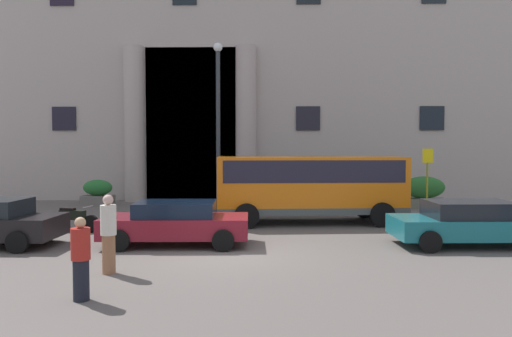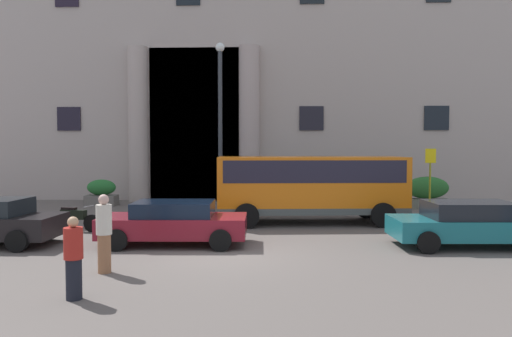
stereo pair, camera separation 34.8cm
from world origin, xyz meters
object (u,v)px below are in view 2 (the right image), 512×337
(hedge_planter_east, at_px, (102,193))
(parked_estate_mid, at_px, (469,223))
(orange_minibus, at_px, (311,183))
(parked_hatchback_near, at_px, (174,222))
(bus_stop_sign, at_px, (430,174))
(motorcycle_far_end, at_px, (445,221))
(hedge_planter_entrance_right, at_px, (285,193))
(pedestrian_man_red_shirt, at_px, (104,233))
(motorcycle_near_kerb, at_px, (181,219))
(pedestrian_woman_with_bag, at_px, (74,258))
(scooter_by_planter, at_px, (73,218))
(lamppost_plaza_centre, at_px, (220,114))
(hedge_planter_west, at_px, (427,193))

(hedge_planter_east, relative_size, parked_estate_mid, 0.33)
(orange_minibus, relative_size, parked_hatchback_near, 1.66)
(bus_stop_sign, xyz_separation_m, motorcycle_far_end, (-0.90, -4.53, -1.28))
(orange_minibus, distance_m, hedge_planter_entrance_right, 4.80)
(pedestrian_man_red_shirt, bearing_deg, parked_hatchback_near, 177.82)
(bus_stop_sign, height_order, motorcycle_near_kerb, bus_stop_sign)
(bus_stop_sign, bearing_deg, pedestrian_woman_with_bag, -131.30)
(parked_hatchback_near, height_order, scooter_by_planter, parked_hatchback_near)
(parked_estate_mid, xyz_separation_m, motorcycle_near_kerb, (-8.84, 1.92, -0.23))
(parked_hatchback_near, bearing_deg, lamppost_plaza_centre, 83.99)
(hedge_planter_east, xyz_separation_m, pedestrian_woman_with_bag, (4.76, -14.66, 0.18))
(motorcycle_far_end, bearing_deg, parked_estate_mid, -82.42)
(parked_hatchback_near, height_order, motorcycle_far_end, parked_hatchback_near)
(hedge_planter_west, distance_m, pedestrian_woman_with_bag, 17.92)
(pedestrian_woman_with_bag, bearing_deg, orange_minibus, 140.13)
(parked_estate_mid, distance_m, motorcycle_near_kerb, 9.05)
(parked_estate_mid, bearing_deg, motorcycle_far_end, 89.13)
(parked_estate_mid, height_order, scooter_by_planter, parked_estate_mid)
(hedge_planter_east, xyz_separation_m, motorcycle_far_end, (14.18, -7.43, -0.17))
(hedge_planter_west, relative_size, motorcycle_far_end, 1.08)
(motorcycle_near_kerb, distance_m, pedestrian_woman_with_bag, 7.26)
(motorcycle_near_kerb, bearing_deg, pedestrian_woman_with_bag, -109.25)
(hedge_planter_west, height_order, lamppost_plaza_centre, lamppost_plaza_centre)
(motorcycle_near_kerb, distance_m, motorcycle_far_end, 8.79)
(pedestrian_man_red_shirt, xyz_separation_m, lamppost_plaza_centre, (1.48, 10.64, 3.43))
(scooter_by_planter, relative_size, pedestrian_man_red_shirt, 1.11)
(hedge_planter_entrance_right, height_order, motorcycle_near_kerb, hedge_planter_entrance_right)
(orange_minibus, bearing_deg, hedge_planter_west, 34.06)
(bus_stop_sign, relative_size, lamppost_plaza_centre, 0.38)
(pedestrian_woman_with_bag, bearing_deg, parked_estate_mid, 107.76)
(scooter_by_planter, relative_size, pedestrian_woman_with_bag, 1.26)
(hedge_planter_entrance_right, xyz_separation_m, pedestrian_man_red_shirt, (-4.39, -12.25, 0.21))
(pedestrian_woman_with_bag, bearing_deg, hedge_planter_east, -173.49)
(parked_estate_mid, height_order, motorcycle_far_end, parked_estate_mid)
(orange_minibus, bearing_deg, parked_hatchback_near, -139.66)
(scooter_by_planter, bearing_deg, hedge_planter_west, 39.37)
(orange_minibus, relative_size, hedge_planter_east, 4.82)
(bus_stop_sign, relative_size, parked_estate_mid, 0.63)
(motorcycle_far_end, bearing_deg, hedge_planter_east, 158.43)
(bus_stop_sign, xyz_separation_m, parked_hatchback_near, (-9.50, -6.51, -1.06))
(hedge_planter_east, height_order, motorcycle_far_end, hedge_planter_east)
(bus_stop_sign, distance_m, hedge_planter_east, 15.40)
(parked_estate_mid, bearing_deg, orange_minibus, 132.91)
(hedge_planter_entrance_right, relative_size, lamppost_plaza_centre, 0.24)
(parked_hatchback_near, height_order, lamppost_plaza_centre, lamppost_plaza_centre)
(bus_stop_sign, distance_m, pedestrian_woman_with_bag, 15.68)
(pedestrian_man_red_shirt, relative_size, pedestrian_woman_with_bag, 1.14)
(hedge_planter_west, bearing_deg, motorcycle_near_kerb, -146.02)
(hedge_planter_west, xyz_separation_m, motorcycle_near_kerb, (-10.31, -6.95, -0.27))
(orange_minibus, height_order, hedge_planter_west, orange_minibus)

